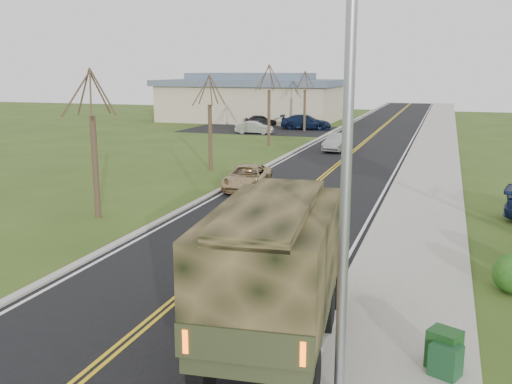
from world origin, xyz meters
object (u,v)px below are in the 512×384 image
at_px(utility_box_near, 444,349).
at_px(sedan_silver, 338,142).
at_px(suv_champagne, 247,177).
at_px(utility_box_far, 446,360).
at_px(military_truck, 278,260).

bearing_deg(utility_box_near, sedan_silver, 128.84).
height_order(suv_champagne, utility_box_far, suv_champagne).
bearing_deg(suv_champagne, military_truck, -75.93).
bearing_deg(utility_box_near, utility_box_far, -58.27).
height_order(suv_champagne, utility_box_near, suv_champagne).
bearing_deg(utility_box_near, military_truck, -158.00).
bearing_deg(utility_box_far, military_truck, -163.32).
height_order(military_truck, utility_box_far, military_truck).
bearing_deg(utility_box_far, utility_box_near, 121.46).
relative_size(utility_box_near, utility_box_far, 1.23).
bearing_deg(military_truck, utility_box_near, -8.52).
bearing_deg(military_truck, suv_champagne, 105.67).
distance_m(sedan_silver, utility_box_far, 32.62).
height_order(suv_champagne, sedan_silver, sedan_silver).
bearing_deg(suv_champagne, utility_box_near, -65.94).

